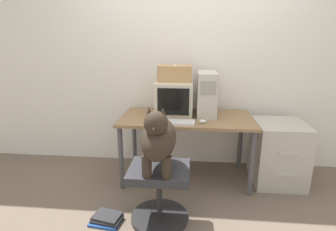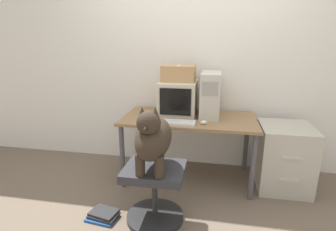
{
  "view_description": "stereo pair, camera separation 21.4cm",
  "coord_description": "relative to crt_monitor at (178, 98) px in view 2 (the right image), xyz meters",
  "views": [
    {
      "loc": [
        0.05,
        -2.33,
        1.5
      ],
      "look_at": [
        -0.17,
        0.04,
        0.81
      ],
      "focal_mm": 28.0,
      "sensor_mm": 36.0,
      "label": 1
    },
    {
      "loc": [
        0.27,
        -2.31,
        1.5
      ],
      "look_at": [
        -0.17,
        0.04,
        0.81
      ],
      "focal_mm": 28.0,
      "sensor_mm": 36.0,
      "label": 2
    }
  ],
  "objects": [
    {
      "name": "office_chair",
      "position": [
        -0.06,
        -0.89,
        -0.61
      ],
      "size": [
        0.5,
        0.49,
        0.49
      ],
      "color": "#262628",
      "rests_on": "ground_plane"
    },
    {
      "name": "keyboard",
      "position": [
        -0.01,
        -0.37,
        -0.17
      ],
      "size": [
        0.46,
        0.15,
        0.03
      ],
      "color": "silver",
      "rests_on": "desk"
    },
    {
      "name": "desk",
      "position": [
        0.14,
        -0.13,
        -0.26
      ],
      "size": [
        1.4,
        0.72,
        0.71
      ],
      "color": "olive",
      "rests_on": "ground_plane"
    },
    {
      "name": "book_stack_floor",
      "position": [
        -0.51,
        -0.97,
        -0.86
      ],
      "size": [
        0.28,
        0.23,
        0.06
      ],
      "color": "#1E4C9E",
      "rests_on": "ground_plane"
    },
    {
      "name": "crt_monitor",
      "position": [
        0.0,
        0.0,
        0.0
      ],
      "size": [
        0.4,
        0.42,
        0.36
      ],
      "color": "beige",
      "rests_on": "desk"
    },
    {
      "name": "dog",
      "position": [
        -0.06,
        -0.92,
        -0.12
      ],
      "size": [
        0.27,
        0.55,
        0.55
      ],
      "color": "#33281E",
      "rests_on": "office_chair"
    },
    {
      "name": "filing_cabinet",
      "position": [
        1.13,
        -0.12,
        -0.56
      ],
      "size": [
        0.51,
        0.56,
        0.67
      ],
      "color": "#B7B2A3",
      "rests_on": "ground_plane"
    },
    {
      "name": "cardboard_box",
      "position": [
        0.0,
        0.0,
        0.27
      ],
      "size": [
        0.36,
        0.22,
        0.17
      ],
      "color": "tan",
      "rests_on": "crt_monitor"
    },
    {
      "name": "ground_plane",
      "position": [
        0.14,
        -0.49,
        -0.89
      ],
      "size": [
        12.0,
        12.0,
        0.0
      ],
      "primitive_type": "plane",
      "color": "#6B5B4C"
    },
    {
      "name": "computer_mouse",
      "position": [
        0.3,
        -0.34,
        -0.16
      ],
      "size": [
        0.07,
        0.05,
        0.04
      ],
      "color": "silver",
      "rests_on": "desk"
    },
    {
      "name": "pc_tower",
      "position": [
        0.35,
        -0.03,
        0.05
      ],
      "size": [
        0.2,
        0.44,
        0.47
      ],
      "color": "beige",
      "rests_on": "desk"
    },
    {
      "name": "wall_back",
      "position": [
        0.14,
        0.3,
        0.41
      ],
      "size": [
        8.0,
        0.05,
        2.6
      ],
      "color": "white",
      "rests_on": "ground_plane"
    }
  ]
}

